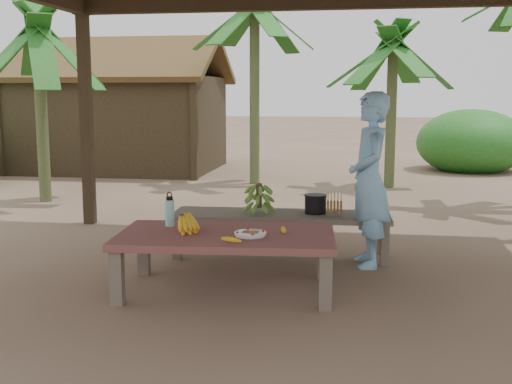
% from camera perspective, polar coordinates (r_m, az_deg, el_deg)
% --- Properties ---
extents(ground, '(80.00, 80.00, 0.00)m').
position_cam_1_polar(ground, '(5.64, 2.76, -8.34)').
color(ground, brown).
rests_on(ground, ground).
extents(work_table, '(1.87, 1.14, 0.50)m').
position_cam_1_polar(work_table, '(5.40, -2.65, -4.35)').
color(work_table, brown).
rests_on(work_table, ground).
extents(bench, '(2.22, 0.69, 0.45)m').
position_cam_1_polar(bench, '(6.53, 2.23, -2.38)').
color(bench, brown).
rests_on(bench, ground).
extents(ripe_banana_bunch, '(0.30, 0.26, 0.17)m').
position_cam_1_polar(ripe_banana_bunch, '(5.44, -6.63, -2.67)').
color(ripe_banana_bunch, yellow).
rests_on(ripe_banana_bunch, work_table).
extents(plate, '(0.26, 0.26, 0.04)m').
position_cam_1_polar(plate, '(5.26, -0.51, -3.75)').
color(plate, white).
rests_on(plate, work_table).
extents(loose_banana_front, '(0.17, 0.07, 0.04)m').
position_cam_1_polar(loose_banana_front, '(5.05, -2.22, -4.26)').
color(loose_banana_front, yellow).
rests_on(loose_banana_front, work_table).
extents(loose_banana_side, '(0.08, 0.14, 0.04)m').
position_cam_1_polar(loose_banana_side, '(5.39, 2.47, -3.41)').
color(loose_banana_side, yellow).
rests_on(loose_banana_side, work_table).
extents(water_flask, '(0.08, 0.08, 0.30)m').
position_cam_1_polar(water_flask, '(5.69, -7.67, -1.75)').
color(water_flask, '#41CCC5').
rests_on(water_flask, work_table).
extents(green_banana_stalk, '(0.29, 0.29, 0.32)m').
position_cam_1_polar(green_banana_stalk, '(6.52, 0.27, -0.48)').
color(green_banana_stalk, '#598C2D').
rests_on(green_banana_stalk, bench).
extents(cooking_pot, '(0.22, 0.22, 0.18)m').
position_cam_1_polar(cooking_pot, '(6.53, 5.30, -1.10)').
color(cooking_pot, black).
rests_on(cooking_pot, bench).
extents(skewer_rack, '(0.18, 0.09, 0.24)m').
position_cam_1_polar(skewer_rack, '(6.44, 7.00, -1.03)').
color(skewer_rack, '#A57F47').
rests_on(skewer_rack, bench).
extents(woman, '(0.51, 0.68, 1.68)m').
position_cam_1_polar(woman, '(6.22, 10.03, 1.06)').
color(woman, '#7DBDED').
rests_on(woman, ground).
extents(hut, '(4.40, 3.43, 2.85)m').
position_cam_1_polar(hut, '(14.30, -11.84, 6.40)').
color(hut, black).
rests_on(hut, ground).
extents(banana_plant_n, '(1.80, 1.80, 2.76)m').
position_cam_1_polar(banana_plant_n, '(11.54, 12.08, 11.69)').
color(banana_plant_n, '#596638').
rests_on(banana_plant_n, ground).
extents(banana_plant_nw, '(1.80, 1.80, 3.45)m').
position_cam_1_polar(banana_plant_nw, '(11.81, -0.13, 15.09)').
color(banana_plant_nw, '#596638').
rests_on(banana_plant_nw, ground).
extents(banana_plant_w, '(1.80, 1.80, 2.82)m').
position_cam_1_polar(banana_plant_w, '(10.33, -18.80, 12.10)').
color(banana_plant_w, '#596638').
rests_on(banana_plant_w, ground).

